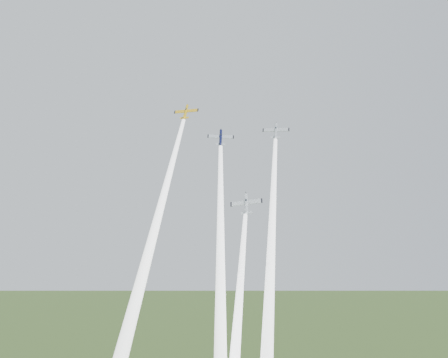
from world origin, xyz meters
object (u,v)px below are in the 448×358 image
plane_yellow (186,112)px  plane_silver_low (246,204)px  plane_silver_right (276,131)px  plane_navy (221,137)px

plane_yellow → plane_silver_low: plane_yellow is taller
plane_yellow → plane_silver_right: (22.69, -6.49, -6.13)m
plane_navy → plane_yellow: bearing=139.3°
plane_silver_right → plane_silver_low: plane_silver_right is taller
plane_yellow → plane_navy: size_ratio=1.01×
plane_yellow → plane_silver_low: (14.14, -17.35, -25.42)m
plane_yellow → plane_silver_low: bearing=-34.3°
plane_yellow → plane_silver_right: plane_yellow is taller
plane_yellow → plane_silver_low: size_ratio=0.89×
plane_navy → plane_silver_low: 20.06m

